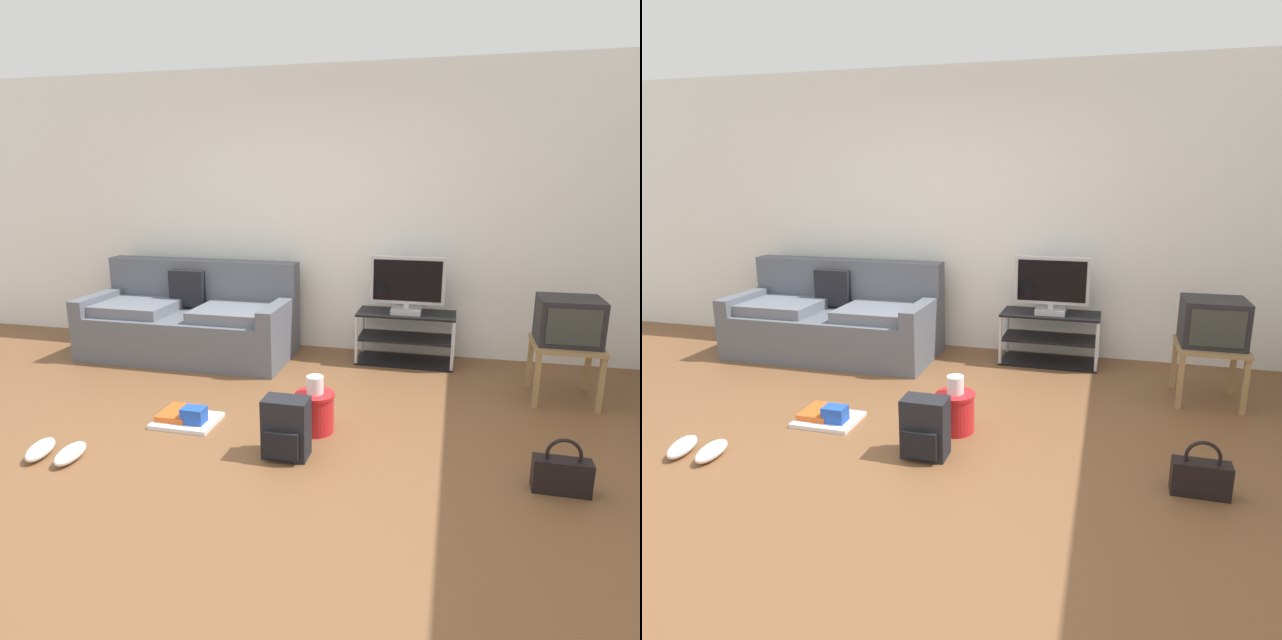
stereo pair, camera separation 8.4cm
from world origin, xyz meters
TOP-DOWN VIEW (x-y plane):
  - ground_plane at (0.00, 0.00)m, footprint 9.00×9.80m
  - wall_back at (0.00, 2.45)m, footprint 9.00×0.10m
  - couch at (-1.17, 1.87)m, footprint 1.98×0.90m
  - tv_stand at (0.88, 2.11)m, footprint 0.90×0.40m
  - flat_tv at (0.88, 2.09)m, footprint 0.67×0.22m
  - side_table at (2.16, 1.51)m, footprint 0.50×0.50m
  - crt_tv at (2.16, 1.52)m, footprint 0.45×0.42m
  - backpack at (0.34, 0.10)m, footprint 0.28×0.25m
  - handbag at (1.93, 0.08)m, footprint 0.31×0.11m
  - cleaning_bucket at (0.42, 0.49)m, footprint 0.27×0.27m
  - sneakers_pair at (-1.04, -0.27)m, footprint 0.37×0.30m
  - floor_tray at (-0.50, 0.40)m, footprint 0.43×0.35m

SIDE VIEW (x-z plane):
  - ground_plane at x=0.00m, z-range -0.02..0.00m
  - floor_tray at x=-0.50m, z-range -0.03..0.11m
  - sneakers_pair at x=-1.04m, z-range 0.00..0.09m
  - handbag at x=1.93m, z-range -0.05..0.27m
  - cleaning_bucket at x=0.42m, z-range -0.03..0.36m
  - backpack at x=0.34m, z-range 0.00..0.38m
  - tv_stand at x=0.88m, z-range 0.00..0.48m
  - couch at x=-1.17m, z-range -0.12..0.77m
  - side_table at x=2.16m, z-range 0.15..0.61m
  - crt_tv at x=2.16m, z-range 0.45..0.81m
  - flat_tv at x=0.88m, z-range 0.48..1.00m
  - wall_back at x=0.00m, z-range 0.00..2.70m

